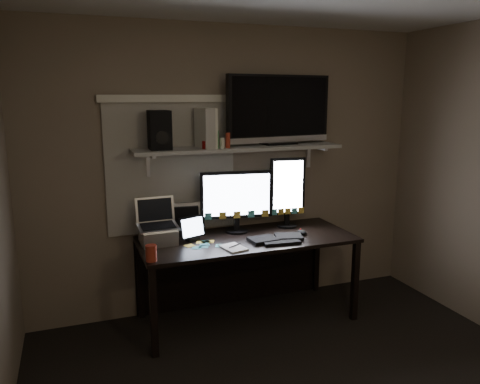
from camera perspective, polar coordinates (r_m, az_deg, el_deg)
name	(u,v)px	position (r m, az deg, el deg)	size (l,w,h in m)	color
back_wall	(232,170)	(4.18, -0.94, 2.69)	(3.60, 3.60, 0.00)	#81705D
window_blinds	(172,168)	(4.01, -8.33, 2.90)	(1.10, 0.02, 1.10)	beige
desk	(242,253)	(4.12, 0.26, -7.46)	(1.80, 0.75, 0.73)	black
wall_shelf	(239,148)	(3.98, -0.12, 5.37)	(1.80, 0.35, 0.03)	#A3A49F
monitor_landscape	(237,201)	(4.05, -0.42, -1.11)	(0.63, 0.07, 0.55)	black
monitor_portrait	(287,192)	(4.22, 5.80, -0.01)	(0.32, 0.06, 0.64)	black
keyboard	(276,238)	(3.90, 4.41, -5.64)	(0.47, 0.18, 0.03)	black
mouse	(302,232)	(4.08, 7.57, -4.87)	(0.07, 0.11, 0.04)	black
notepad	(233,248)	(3.68, -0.81, -6.81)	(0.15, 0.21, 0.01)	white
tablet	(192,228)	(3.87, -5.85, -4.43)	(0.24, 0.10, 0.21)	black
file_sorter	(186,219)	(4.02, -6.65, -3.34)	(0.22, 0.10, 0.27)	black
laptop	(158,222)	(3.80, -9.99, -3.68)	(0.32, 0.26, 0.36)	silver
cup	(151,253)	(3.46, -10.77, -7.32)	(0.08, 0.08, 0.12)	maroon
sticky_notes	(207,245)	(3.76, -3.99, -6.50)	(0.32, 0.23, 0.00)	gold
tv	(279,110)	(4.16, 4.77, 9.94)	(1.00, 0.18, 0.60)	black
game_console	(206,128)	(3.86, -4.20, 7.77)	(0.08, 0.27, 0.32)	silver
speaker	(159,130)	(3.80, -9.79, 7.46)	(0.17, 0.21, 0.31)	black
bottles	(216,139)	(3.83, -2.91, 6.48)	(0.24, 0.06, 0.15)	#A50F0C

